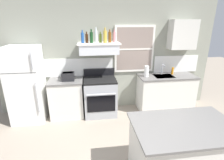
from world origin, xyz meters
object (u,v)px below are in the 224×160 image
(refrigerator, at_px, (27,85))
(bottle_rose_pink, at_px, (114,37))
(toaster, at_px, (68,76))
(dish_soap_bottle, at_px, (172,71))
(bottle_clear_tall, at_px, (96,36))
(bottle_dark_green_wine, at_px, (91,37))
(paper_towel_roll, at_px, (146,71))
(bottle_amber_wine, at_px, (110,37))
(bottle_brown_stout, at_px, (87,38))
(bottle_olive_oil_square, at_px, (100,38))
(stove_range, at_px, (100,96))
(bottle_champagne_gold_foil, at_px, (105,36))
(bottle_blue_liqueur, at_px, (83,38))
(kitchen_island, at_px, (181,153))

(refrigerator, bearing_deg, bottle_rose_pink, 4.06)
(refrigerator, distance_m, bottle_rose_pink, 2.25)
(toaster, distance_m, dish_soap_bottle, 2.61)
(toaster, bearing_deg, bottle_clear_tall, 10.84)
(bottle_dark_green_wine, relative_size, paper_towel_roll, 1.11)
(bottle_amber_wine, bearing_deg, toaster, -171.89)
(toaster, bearing_deg, refrigerator, -178.83)
(bottle_brown_stout, height_order, bottle_olive_oil_square, bottle_brown_stout)
(stove_range, bearing_deg, bottle_champagne_gold_foil, 25.08)
(bottle_blue_liqueur, distance_m, dish_soap_bottle, 2.40)
(bottle_olive_oil_square, bearing_deg, bottle_clear_tall, -176.56)
(stove_range, relative_size, bottle_dark_green_wine, 3.65)
(paper_towel_roll, height_order, kitchen_island, paper_towel_roll)
(bottle_blue_liqueur, xyz_separation_m, bottle_amber_wine, (0.61, 0.06, 0.00))
(bottle_dark_green_wine, height_order, paper_towel_roll, bottle_dark_green_wine)
(refrigerator, xyz_separation_m, bottle_amber_wine, (1.91, 0.16, 1.01))
(bottle_blue_liqueur, relative_size, dish_soap_bottle, 1.58)
(bottle_champagne_gold_foil, bearing_deg, bottle_brown_stout, 173.91)
(bottle_amber_wine, xyz_separation_m, paper_towel_roll, (0.89, -0.10, -0.82))
(bottle_blue_liqueur, height_order, bottle_olive_oil_square, bottle_blue_liqueur)
(bottle_brown_stout, relative_size, kitchen_island, 0.18)
(bottle_champagne_gold_foil, relative_size, bottle_amber_wine, 1.16)
(bottle_amber_wine, relative_size, kitchen_island, 0.21)
(bottle_dark_green_wine, bearing_deg, bottle_champagne_gold_foil, -0.34)
(toaster, distance_m, bottle_dark_green_wine, 1.03)
(bottle_blue_liqueur, height_order, paper_towel_roll, bottle_blue_liqueur)
(bottle_blue_liqueur, distance_m, bottle_dark_green_wine, 0.20)
(stove_range, xyz_separation_m, bottle_olive_oil_square, (0.04, 0.13, 1.38))
(bottle_blue_liqueur, relative_size, bottle_olive_oil_square, 1.19)
(bottle_amber_wine, bearing_deg, stove_range, -152.21)
(paper_towel_roll, bearing_deg, bottle_amber_wine, 173.66)
(paper_towel_roll, bearing_deg, bottle_blue_liqueur, 178.37)
(toaster, relative_size, bottle_brown_stout, 1.21)
(toaster, distance_m, bottle_brown_stout, 0.97)
(refrigerator, distance_m, toaster, 0.93)
(bottle_amber_wine, bearing_deg, paper_towel_roll, -6.34)
(toaster, distance_m, paper_towel_roll, 1.88)
(bottle_dark_green_wine, bearing_deg, bottle_clear_tall, 27.70)
(stove_range, relative_size, dish_soap_bottle, 6.06)
(bottle_amber_wine, relative_size, bottle_rose_pink, 1.01)
(bottle_amber_wine, relative_size, dish_soap_bottle, 1.60)
(bottle_blue_liqueur, height_order, bottle_brown_stout, bottle_blue_liqueur)
(bottle_blue_liqueur, bearing_deg, bottle_amber_wine, 5.23)
(bottle_olive_oil_square, distance_m, bottle_champagne_gold_foil, 0.13)
(refrigerator, bearing_deg, stove_range, 0.80)
(toaster, xyz_separation_m, bottle_champagne_gold_foil, (0.87, 0.07, 0.88))
(bottle_amber_wine, bearing_deg, bottle_clear_tall, -177.92)
(bottle_dark_green_wine, relative_size, dish_soap_bottle, 1.66)
(refrigerator, height_order, paper_towel_roll, refrigerator)
(bottle_blue_liqueur, distance_m, bottle_brown_stout, 0.10)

